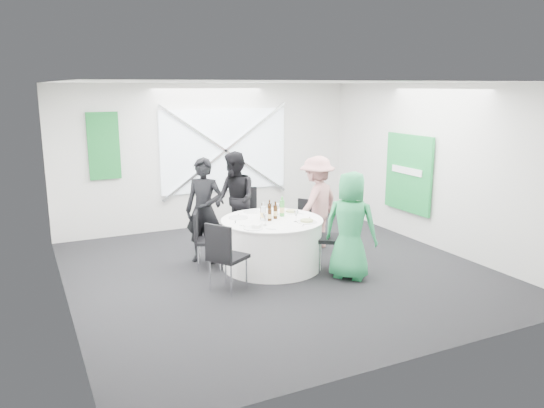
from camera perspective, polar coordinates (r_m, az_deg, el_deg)
name	(u,v)px	position (r m, az deg, el deg)	size (l,w,h in m)	color
floor	(278,271)	(8.13, 0.62, -7.17)	(6.00, 6.00, 0.00)	black
ceiling	(278,82)	(7.65, 0.67, 12.96)	(6.00, 6.00, 0.00)	white
wall_back	(210,156)	(10.51, -6.71, 5.15)	(6.00, 6.00, 0.00)	silver
wall_front	(416,229)	(5.32, 15.24, -2.61)	(6.00, 6.00, 0.00)	silver
wall_left	(59,199)	(6.99, -21.93, 0.52)	(6.00, 6.00, 0.00)	silver
wall_right	(435,167)	(9.48, 17.13, 3.86)	(6.00, 6.00, 0.00)	silver
window_panel	(225,150)	(10.56, -5.11, 5.77)	(2.60, 0.03, 1.60)	white
window_brace_a	(225,151)	(10.52, -5.03, 5.75)	(0.05, 0.05, 3.16)	silver
window_brace_b	(225,151)	(10.52, -5.03, 5.75)	(0.05, 0.05, 3.16)	silver
green_banner	(104,146)	(9.95, -17.64, 5.97)	(0.55, 0.04, 1.20)	#146426
green_sign	(408,173)	(9.92, 14.45, 3.22)	(0.05, 1.20, 1.40)	#1A903C
banquet_table	(272,243)	(8.19, 0.00, -4.23)	(1.56, 1.56, 0.76)	white
chair_back	(247,212)	(9.22, -2.70, -0.90)	(0.50, 0.51, 1.02)	black
chair_back_left	(204,235)	(8.15, -7.37, -3.37)	(0.54, 0.53, 0.90)	black
chair_back_right	(305,220)	(9.21, 3.54, -1.70)	(0.52, 0.52, 0.82)	black
chair_front_right	(339,232)	(8.04, 7.26, -3.01)	(0.65, 0.64, 1.02)	black
chair_front_left	(224,252)	(7.17, -5.19, -5.17)	(0.61, 0.61, 0.97)	black
person_man_back_left	(204,211)	(8.39, -7.31, -0.70)	(0.61, 0.40, 1.67)	black
person_man_back	(235,200)	(9.15, -3.99, 0.47)	(0.81, 0.44, 1.66)	black
person_woman_pink	(317,203)	(9.06, 4.84, 0.13)	(1.03, 0.48, 1.60)	tan
person_woman_green	(350,226)	(7.69, 8.43, -2.32)	(0.77, 0.50, 1.58)	#2A9A57
plate_back	(252,212)	(8.55, -2.20, -0.82)	(0.27, 0.27, 0.01)	white
plate_back_left	(238,218)	(8.17, -3.64, -1.48)	(0.29, 0.29, 0.01)	white
plate_back_right	(291,212)	(8.51, 2.06, -0.83)	(0.26, 0.26, 0.04)	white
plate_front_right	(307,221)	(7.92, 3.76, -1.87)	(0.30, 0.30, 0.04)	white
plate_front_left	(253,228)	(7.56, -2.05, -2.62)	(0.27, 0.27, 0.01)	white
napkin	(257,226)	(7.59, -1.64, -2.33)	(0.16, 0.11, 0.05)	white
beer_bottle_a	(262,213)	(8.05, -1.06, -1.01)	(0.06, 0.06, 0.26)	#371D0A
beer_bottle_b	(269,210)	(8.21, -0.27, -0.68)	(0.06, 0.06, 0.27)	#371D0A
beer_bottle_c	(275,212)	(8.10, 0.36, -0.87)	(0.06, 0.06, 0.27)	#371D0A
beer_bottle_d	(270,215)	(7.97, -0.25, -1.18)	(0.06, 0.06, 0.24)	#371D0A
green_water_bottle	(282,208)	(8.25, 1.09, -0.48)	(0.08, 0.08, 0.31)	green
clear_water_bottle	(264,213)	(7.99, -0.91, -1.02)	(0.08, 0.08, 0.28)	silver
wine_glass_a	(278,207)	(8.37, 0.62, -0.28)	(0.07, 0.07, 0.17)	white
wine_glass_b	(270,205)	(8.45, -0.25, -0.15)	(0.07, 0.07, 0.17)	white
wine_glass_c	(296,214)	(7.92, 2.60, -1.04)	(0.07, 0.07, 0.17)	white
wine_glass_d	(265,217)	(7.72, -0.75, -1.40)	(0.07, 0.07, 0.17)	white
fork_a	(238,216)	(8.31, -3.68, -1.26)	(0.01, 0.15, 0.01)	silver
knife_a	(235,222)	(7.93, -3.96, -1.95)	(0.01, 0.15, 0.01)	silver
fork_b	(300,214)	(8.44, 3.07, -1.04)	(0.01, 0.15, 0.01)	silver
knife_b	(283,211)	(8.62, 1.18, -0.74)	(0.01, 0.15, 0.01)	silver
fork_c	(304,225)	(7.76, 3.42, -2.26)	(0.01, 0.15, 0.01)	silver
knife_c	(309,218)	(8.16, 4.03, -1.53)	(0.01, 0.15, 0.01)	silver
fork_d	(244,226)	(7.70, -3.07, -2.38)	(0.01, 0.15, 0.01)	silver
knife_d	(271,229)	(7.53, -0.14, -2.72)	(0.01, 0.15, 0.01)	silver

